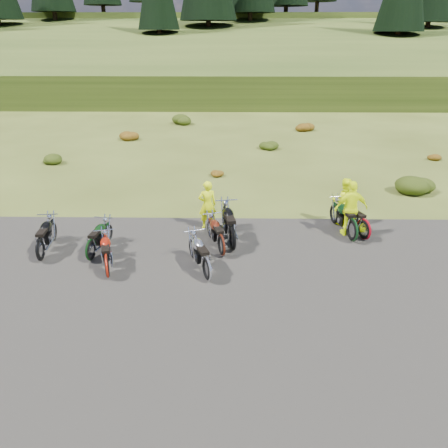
{
  "coord_description": "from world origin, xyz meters",
  "views": [
    {
      "loc": [
        0.36,
        -10.83,
        6.34
      ],
      "look_at": [
        0.14,
        1.55,
        0.87
      ],
      "focal_mm": 35.0,
      "sensor_mm": 36.0,
      "label": 1
    }
  ],
  "objects_px": {
    "motorcycle_0": "(42,261)",
    "person_middle": "(207,206)",
    "motorcycle_7": "(351,241)",
    "motorcycle_3": "(207,281)"
  },
  "relations": [
    {
      "from": "motorcycle_0",
      "to": "motorcycle_3",
      "type": "relative_size",
      "value": 1.0
    },
    {
      "from": "motorcycle_0",
      "to": "person_middle",
      "type": "height_order",
      "value": "person_middle"
    },
    {
      "from": "motorcycle_3",
      "to": "motorcycle_7",
      "type": "bearing_deg",
      "value": -82.32
    },
    {
      "from": "motorcycle_0",
      "to": "person_middle",
      "type": "relative_size",
      "value": 1.18
    },
    {
      "from": "motorcycle_0",
      "to": "motorcycle_3",
      "type": "bearing_deg",
      "value": -107.72
    },
    {
      "from": "motorcycle_7",
      "to": "person_middle",
      "type": "distance_m",
      "value": 4.95
    },
    {
      "from": "motorcycle_7",
      "to": "person_middle",
      "type": "xyz_separation_m",
      "value": [
        -4.78,
        0.97,
        0.86
      ]
    },
    {
      "from": "motorcycle_7",
      "to": "motorcycle_3",
      "type": "bearing_deg",
      "value": 108.22
    },
    {
      "from": "motorcycle_3",
      "to": "motorcycle_0",
      "type": "bearing_deg",
      "value": 56.74
    },
    {
      "from": "motorcycle_3",
      "to": "person_middle",
      "type": "bearing_deg",
      "value": -18.63
    }
  ]
}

